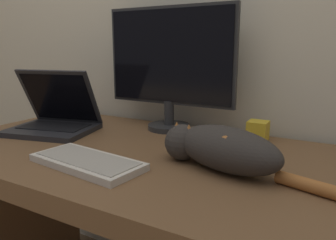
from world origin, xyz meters
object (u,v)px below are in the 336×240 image
Objects in this scene: monitor at (169,64)px; cat at (221,148)px; laptop at (55,119)px; external_keyboard at (87,162)px.

cat is at bearing -43.33° from monitor.
laptop is 0.69× the size of cat.
cat is at bearing 31.65° from external_keyboard.
laptop reaches higher than external_keyboard.
external_keyboard is 0.66× the size of cat.
monitor is 0.51m from cat.
external_keyboard is at bearing -44.54° from laptop.
monitor is at bearing 152.09° from cat.
monitor is 1.55× the size of external_keyboard.
external_keyboard is at bearing -89.32° from monitor.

